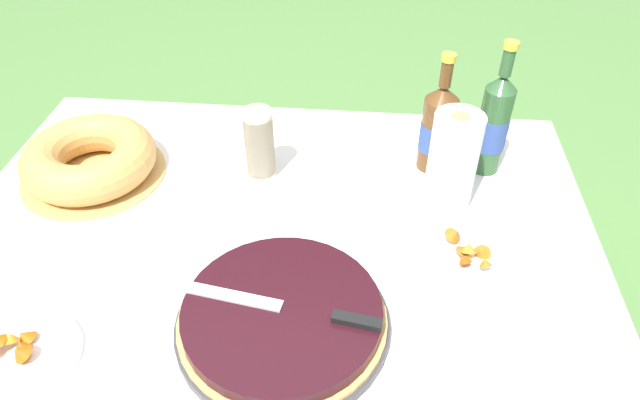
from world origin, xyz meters
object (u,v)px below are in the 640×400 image
at_px(cup_stack, 259,144).
at_px(paper_towel_roll, 452,163).
at_px(berry_tart, 283,318).
at_px(cider_bottle_amber, 438,128).
at_px(serving_knife, 297,309).
at_px(bundt_cake, 89,159).
at_px(cider_bottle_green, 493,124).
at_px(snack_plate_left, 23,353).
at_px(snack_plate_near, 467,256).

height_order(cup_stack, paper_towel_roll, paper_towel_roll).
relative_size(berry_tart, cider_bottle_amber, 1.30).
bearing_deg(paper_towel_roll, serving_knife, -127.35).
height_order(bundt_cake, cup_stack, cup_stack).
distance_m(cup_stack, cider_bottle_green, 0.57).
bearing_deg(cider_bottle_green, berry_tart, -128.88).
height_order(cup_stack, snack_plate_left, cup_stack).
bearing_deg(serving_knife, paper_towel_roll, -118.04).
distance_m(cup_stack, paper_towel_roll, 0.46).
xyz_separation_m(berry_tart, snack_plate_near, (0.36, 0.21, -0.02)).
distance_m(bundt_cake, snack_plate_left, 0.54).
height_order(berry_tart, snack_plate_left, berry_tart).
bearing_deg(serving_knife, cider_bottle_amber, -107.80).
relative_size(snack_plate_near, snack_plate_left, 1.01).
bearing_deg(snack_plate_near, berry_tart, -150.04).
xyz_separation_m(serving_knife, bundt_cake, (-0.57, 0.43, -0.01)).
bearing_deg(berry_tart, cider_bottle_amber, 60.35).
relative_size(serving_knife, cider_bottle_amber, 1.21).
relative_size(serving_knife, bundt_cake, 1.05).
bearing_deg(cider_bottle_amber, snack_plate_left, -139.54).
relative_size(bundt_cake, snack_plate_left, 1.79).
xyz_separation_m(cider_bottle_amber, paper_towel_roll, (0.02, -0.15, 0.01)).
distance_m(cider_bottle_green, snack_plate_left, 1.12).
bearing_deg(snack_plate_left, cup_stack, 59.63).
distance_m(berry_tart, cider_bottle_amber, 0.63).
bearing_deg(cider_bottle_green, snack_plate_near, -102.89).
bearing_deg(bundt_cake, cup_stack, 5.55).
bearing_deg(snack_plate_left, snack_plate_near, 21.21).
relative_size(bundt_cake, cup_stack, 1.88).
bearing_deg(bundt_cake, snack_plate_near, -13.20).
relative_size(berry_tart, snack_plate_left, 2.04).
bearing_deg(snack_plate_near, paper_towel_roll, 100.10).
relative_size(bundt_cake, cider_bottle_amber, 1.14).
height_order(cup_stack, cider_bottle_amber, cider_bottle_amber).
bearing_deg(cup_stack, paper_towel_roll, -8.98).
height_order(cider_bottle_green, snack_plate_left, cider_bottle_green).
bearing_deg(serving_knife, snack_plate_near, -138.06).
relative_size(cup_stack, cider_bottle_amber, 0.61).
distance_m(cider_bottle_amber, snack_plate_left, 1.01).
distance_m(cider_bottle_amber, paper_towel_roll, 0.15).
bearing_deg(cup_stack, cider_bottle_amber, 10.73).
height_order(berry_tart, cider_bottle_amber, cider_bottle_amber).
relative_size(cup_stack, snack_plate_near, 0.94).
bearing_deg(snack_plate_near, serving_knife, -147.37).
bearing_deg(cider_bottle_amber, paper_towel_roll, -82.11).
xyz_separation_m(cider_bottle_green, paper_towel_roll, (-0.11, -0.16, -0.01)).
xyz_separation_m(berry_tart, bundt_cake, (-0.54, 0.42, 0.02)).
bearing_deg(snack_plate_left, bundt_cake, 99.24).
xyz_separation_m(serving_knife, paper_towel_roll, (0.30, 0.40, 0.06)).
relative_size(cider_bottle_green, snack_plate_left, 1.73).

